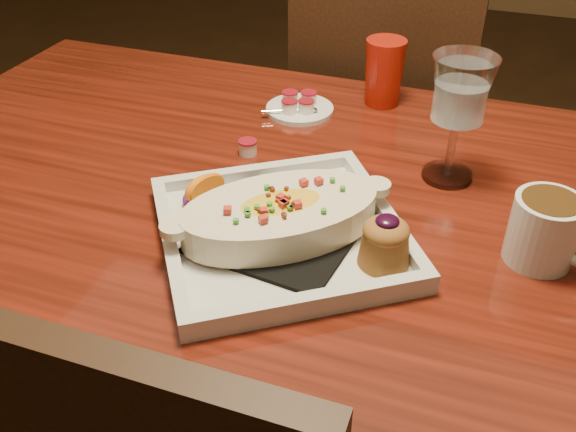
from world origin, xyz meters
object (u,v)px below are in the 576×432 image
(chair_far, at_px, (381,145))
(red_tumbler, at_px, (384,73))
(table, at_px, (302,246))
(coffee_mug, at_px, (547,229))
(saucer, at_px, (298,107))
(goblet, at_px, (460,97))
(plate, at_px, (286,222))

(chair_far, distance_m, red_tumbler, 0.41)
(red_tumbler, bearing_deg, chair_far, 98.54)
(table, height_order, coffee_mug, coffee_mug)
(saucer, bearing_deg, goblet, -25.28)
(red_tumbler, bearing_deg, plate, -93.22)
(table, height_order, plate, plate)
(table, distance_m, plate, 0.17)
(table, relative_size, saucer, 11.76)
(chair_far, bearing_deg, table, 90.00)
(chair_far, xyz_separation_m, plate, (0.01, -0.74, 0.27))
(red_tumbler, bearing_deg, table, -96.45)
(coffee_mug, height_order, red_tumbler, red_tumbler)
(chair_far, relative_size, plate, 2.09)
(table, bearing_deg, red_tumbler, 83.55)
(chair_far, xyz_separation_m, saucer, (-0.10, -0.36, 0.25))
(coffee_mug, xyz_separation_m, goblet, (-0.14, 0.17, 0.09))
(red_tumbler, bearing_deg, saucer, -146.92)
(table, bearing_deg, goblet, 32.66)
(plate, relative_size, saucer, 3.50)
(table, height_order, goblet, goblet)
(chair_far, bearing_deg, goblet, 111.69)
(coffee_mug, xyz_separation_m, saucer, (-0.44, 0.31, -0.04))
(goblet, xyz_separation_m, red_tumbler, (-0.16, 0.23, -0.08))
(plate, xyz_separation_m, red_tumbler, (0.03, 0.47, 0.03))
(goblet, bearing_deg, saucer, 154.72)
(table, relative_size, plate, 3.36)
(table, relative_size, red_tumbler, 11.91)
(goblet, bearing_deg, red_tumbler, 124.49)
(goblet, distance_m, saucer, 0.35)
(chair_far, bearing_deg, coffee_mug, 117.23)
(chair_far, height_order, coffee_mug, chair_far)
(table, xyz_separation_m, coffee_mug, (0.34, -0.04, 0.15))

